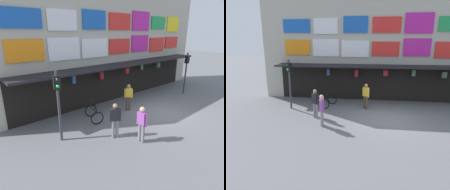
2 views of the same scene
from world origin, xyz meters
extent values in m
plane|color=slate|center=(0.00, 0.00, 0.00)|extent=(80.00, 80.00, 0.00)
cube|color=#B2AD9E|center=(0.00, 4.60, 4.00)|extent=(18.00, 1.20, 8.00)
cube|color=black|center=(0.00, 3.30, 2.60)|extent=(15.30, 1.40, 0.12)
cube|color=blue|center=(-6.33, 3.95, 5.31)|extent=(1.97, 0.08, 0.92)
cube|color=white|center=(-4.22, 3.95, 5.29)|extent=(1.72, 0.08, 1.08)
cube|color=blue|center=(-2.11, 3.95, 5.37)|extent=(1.69, 0.08, 1.10)
cube|color=red|center=(0.00, 3.95, 5.33)|extent=(1.91, 0.08, 1.06)
cube|color=#B71E93|center=(2.11, 3.95, 5.42)|extent=(1.84, 0.08, 1.33)
cube|color=orange|center=(-6.33, 3.95, 3.82)|extent=(1.87, 0.08, 1.07)
cube|color=white|center=(-4.22, 3.95, 3.80)|extent=(1.91, 0.08, 1.22)
cube|color=white|center=(-2.11, 3.95, 3.74)|extent=(1.94, 0.08, 1.15)
cube|color=red|center=(0.00, 3.95, 3.74)|extent=(1.89, 0.08, 0.99)
cube|color=#B71E93|center=(2.11, 3.95, 3.86)|extent=(1.81, 0.08, 1.19)
cube|color=red|center=(4.22, 3.95, 3.69)|extent=(1.85, 0.08, 1.09)
cylinder|color=black|center=(-3.99, 3.54, 2.42)|extent=(0.02, 0.02, 0.24)
cube|color=#2D5693|center=(-3.99, 3.54, 2.08)|extent=(0.20, 0.12, 0.44)
cylinder|color=black|center=(-1.96, 3.55, 2.41)|extent=(0.02, 0.02, 0.25)
cube|color=maroon|center=(-1.96, 3.55, 2.04)|extent=(0.25, 0.15, 0.49)
cylinder|color=black|center=(0.05, 3.28, 2.44)|extent=(0.02, 0.02, 0.19)
cube|color=maroon|center=(0.05, 3.28, 2.16)|extent=(0.29, 0.17, 0.39)
cylinder|color=black|center=(1.97, 3.59, 2.45)|extent=(0.02, 0.02, 0.19)
cube|color=#477042|center=(1.97, 3.59, 2.14)|extent=(0.23, 0.14, 0.42)
cylinder|color=black|center=(3.94, 3.49, 2.41)|extent=(0.02, 0.02, 0.26)
cube|color=#477042|center=(3.94, 3.49, 2.08)|extent=(0.30, 0.18, 0.40)
cube|color=black|center=(0.00, 3.98, 1.25)|extent=(15.30, 0.04, 2.50)
cylinder|color=#38383D|center=(-6.09, 1.31, 1.60)|extent=(0.12, 0.12, 3.20)
cube|color=black|center=(-6.09, 1.31, 2.70)|extent=(0.33, 0.30, 0.56)
sphere|color=black|center=(-6.12, 1.19, 2.83)|extent=(0.15, 0.15, 0.15)
sphere|color=#19DB3D|center=(-6.12, 1.19, 2.57)|extent=(0.15, 0.15, 0.15)
torus|color=black|center=(-3.58, 2.55, 0.36)|extent=(0.70, 0.28, 0.72)
torus|color=black|center=(-3.92, 1.50, 0.36)|extent=(0.70, 0.28, 0.72)
cylinder|color=black|center=(-3.75, 2.02, 0.61)|extent=(0.35, 0.96, 0.05)
cylinder|color=black|center=(-3.80, 1.87, 0.78)|extent=(0.04, 0.04, 0.35)
cube|color=black|center=(-3.80, 1.87, 0.97)|extent=(0.16, 0.22, 0.06)
cylinder|color=black|center=(-3.60, 2.47, 0.78)|extent=(0.04, 0.04, 0.50)
cylinder|color=black|center=(-3.60, 2.47, 1.03)|extent=(0.43, 0.17, 0.04)
cylinder|color=gray|center=(-4.03, -0.17, 0.44)|extent=(0.14, 0.14, 0.88)
cylinder|color=gray|center=(-4.18, -0.07, 0.44)|extent=(0.14, 0.14, 0.88)
cube|color=#232328|center=(-4.11, -0.12, 1.16)|extent=(0.42, 0.37, 0.56)
sphere|color=#A87A5B|center=(-4.11, -0.12, 1.57)|extent=(0.22, 0.22, 0.22)
cylinder|color=#232328|center=(-3.92, -0.23, 1.11)|extent=(0.09, 0.09, 0.56)
cylinder|color=#232328|center=(-4.30, -0.01, 1.11)|extent=(0.09, 0.09, 0.56)
cylinder|color=gray|center=(-3.50, -1.27, 0.44)|extent=(0.14, 0.14, 0.88)
cylinder|color=gray|center=(-3.51, -1.09, 0.44)|extent=(0.14, 0.14, 0.88)
cube|color=#9E4CA8|center=(-3.51, -1.18, 1.16)|extent=(0.25, 0.38, 0.56)
sphere|color=beige|center=(-3.51, -1.18, 1.57)|extent=(0.22, 0.22, 0.22)
cylinder|color=#9E4CA8|center=(-3.49, -1.40, 1.11)|extent=(0.09, 0.09, 0.56)
cylinder|color=#9E4CA8|center=(-3.53, -0.96, 1.11)|extent=(0.09, 0.09, 0.56)
cylinder|color=brown|center=(-1.33, 1.86, 0.44)|extent=(0.14, 0.14, 0.88)
cylinder|color=brown|center=(-1.19, 1.74, 0.44)|extent=(0.14, 0.14, 0.88)
cube|color=gold|center=(-1.26, 1.80, 1.16)|extent=(0.42, 0.40, 0.56)
sphere|color=#A87A5B|center=(-1.26, 1.80, 1.57)|extent=(0.22, 0.22, 0.22)
cylinder|color=gold|center=(-1.43, 1.95, 1.11)|extent=(0.09, 0.09, 0.56)
cylinder|color=gold|center=(-1.09, 1.66, 1.11)|extent=(0.09, 0.09, 0.56)
camera|label=1|loc=(-9.57, -6.11, 4.71)|focal=31.42mm
camera|label=2|loc=(-1.39, -10.90, 4.38)|focal=32.70mm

